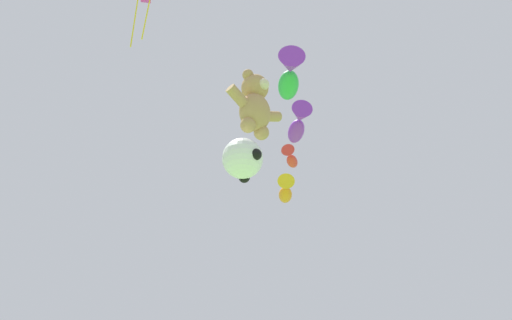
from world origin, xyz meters
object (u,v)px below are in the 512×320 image
(teddy_bear_kite, at_px, (255,104))
(fish_kite_violet, at_px, (298,123))
(fish_kite_crimson, at_px, (291,157))
(fish_kite_tangerine, at_px, (286,190))
(soccer_ball_kite, at_px, (243,159))
(fish_kite_emerald, at_px, (290,75))

(teddy_bear_kite, relative_size, fish_kite_violet, 0.88)
(fish_kite_crimson, distance_m, fish_kite_tangerine, 2.56)
(soccer_ball_kite, relative_size, fish_kite_crimson, 0.69)
(fish_kite_emerald, bearing_deg, teddy_bear_kite, -162.55)
(teddy_bear_kite, distance_m, fish_kite_tangerine, 10.88)
(fish_kite_emerald, xyz_separation_m, fish_kite_tangerine, (6.15, 5.61, 0.04))
(fish_kite_emerald, xyz_separation_m, fish_kite_crimson, (4.39, 3.76, 0.33))
(fish_kite_crimson, relative_size, fish_kite_tangerine, 0.74)
(teddy_bear_kite, relative_size, fish_kite_crimson, 1.25)
(teddy_bear_kite, bearing_deg, fish_kite_crimson, 33.88)
(teddy_bear_kite, distance_m, fish_kite_emerald, 3.58)
(fish_kite_violet, xyz_separation_m, fish_kite_crimson, (1.84, 1.97, 0.09))
(soccer_ball_kite, xyz_separation_m, fish_kite_crimson, (7.08, 4.49, 4.74))
(fish_kite_violet, distance_m, fish_kite_crimson, 2.69)
(soccer_ball_kite, height_order, fish_kite_emerald, fish_kite_emerald)
(fish_kite_emerald, height_order, fish_kite_tangerine, fish_kite_tangerine)
(fish_kite_tangerine, bearing_deg, fish_kite_emerald, -137.67)
(fish_kite_crimson, bearing_deg, fish_kite_emerald, -139.43)
(fish_kite_crimson, xyz_separation_m, fish_kite_tangerine, (1.76, 1.84, -0.29))
(teddy_bear_kite, height_order, soccer_ball_kite, teddy_bear_kite)
(teddy_bear_kite, relative_size, fish_kite_tangerine, 0.92)
(soccer_ball_kite, distance_m, fish_kite_tangerine, 11.75)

